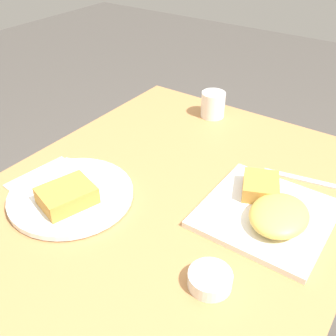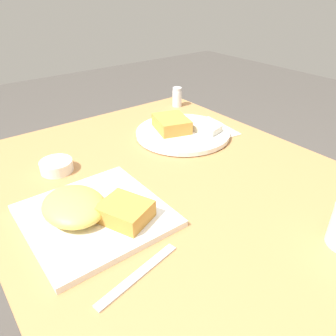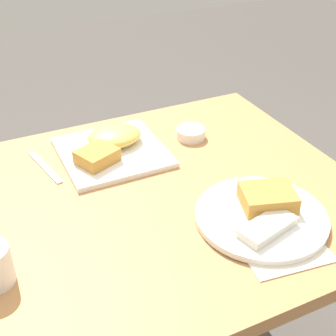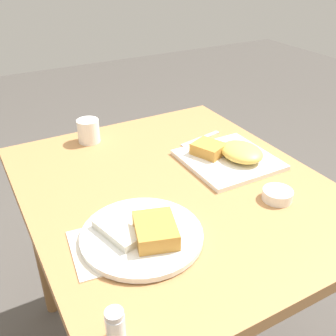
{
  "view_description": "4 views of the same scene",
  "coord_description": "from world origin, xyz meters",
  "views": [
    {
      "loc": [
        -0.63,
        -0.41,
        1.35
      ],
      "look_at": [
        0.0,
        0.03,
        0.81
      ],
      "focal_mm": 42.0,
      "sensor_mm": 36.0,
      "label": 1
    },
    {
      "loc": [
        0.55,
        -0.42,
        1.19
      ],
      "look_at": [
        -0.01,
        0.01,
        0.78
      ],
      "focal_mm": 35.0,
      "sensor_mm": 36.0,
      "label": 2
    },
    {
      "loc": [
        0.36,
        0.82,
        1.42
      ],
      "look_at": [
        -0.04,
        -0.02,
        0.81
      ],
      "focal_mm": 50.0,
      "sensor_mm": 36.0,
      "label": 3
    },
    {
      "loc": [
        -0.82,
        0.48,
        1.37
      ],
      "look_at": [
        0.0,
        0.02,
        0.82
      ],
      "focal_mm": 42.0,
      "sensor_mm": 36.0,
      "label": 4
    }
  ],
  "objects": [
    {
      "name": "butter_knife",
      "position": [
        0.21,
        -0.23,
        0.76
      ],
      "size": [
        0.05,
        0.18,
        0.0
      ],
      "rotation": [
        0.0,
        0.0,
        1.77
      ],
      "color": "silver",
      "rests_on": "dining_table"
    },
    {
      "name": "plate_oval_far",
      "position": [
        -0.17,
        0.19,
        0.78
      ],
      "size": [
        0.29,
        0.29,
        0.05
      ],
      "color": "white",
      "rests_on": "menu_card"
    },
    {
      "name": "sauce_ramekin",
      "position": [
        -0.2,
        -0.21,
        0.77
      ],
      "size": [
        0.08,
        0.08,
        0.03
      ],
      "color": "white",
      "rests_on": "dining_table"
    },
    {
      "name": "plate_square_near",
      "position": [
        0.03,
        -0.22,
        0.78
      ],
      "size": [
        0.27,
        0.27,
        0.06
      ],
      "color": "white",
      "rests_on": "dining_table"
    },
    {
      "name": "dining_table",
      "position": [
        0.0,
        0.0,
        0.66
      ],
      "size": [
        0.97,
        0.83,
        0.76
      ],
      "color": "#B27A47",
      "rests_on": "ground_plane"
    },
    {
      "name": "coffee_mug",
      "position": [
        0.39,
        0.12,
        0.8
      ],
      "size": [
        0.08,
        0.08,
        0.08
      ],
      "color": "white",
      "rests_on": "dining_table"
    },
    {
      "name": "menu_card",
      "position": [
        -0.16,
        0.22,
        0.76
      ],
      "size": [
        0.2,
        0.28,
        0.0
      ],
      "rotation": [
        0.0,
        0.0,
        -0.12
      ],
      "color": "beige",
      "rests_on": "dining_table"
    }
  ]
}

